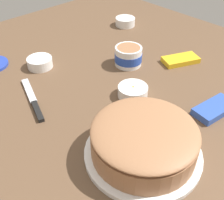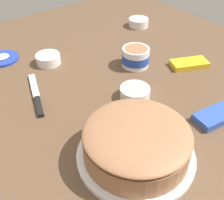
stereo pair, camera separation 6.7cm
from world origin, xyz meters
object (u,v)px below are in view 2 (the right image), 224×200
(sprinkle_bowl_green, at_px, (139,22))
(sprinkle_bowl_blue, at_px, (48,59))
(frosted_cake, at_px, (136,144))
(frosting_tub, at_px, (136,57))
(spreading_knife, at_px, (37,97))
(sprinkle_bowl_orange, at_px, (135,92))
(candy_box_lower, at_px, (217,116))
(candy_box_upper, at_px, (189,64))
(frosting_tub_lid, at_px, (2,58))

(sprinkle_bowl_green, bearing_deg, sprinkle_bowl_blue, -174.45)
(frosted_cake, xyz_separation_m, frosting_tub, (0.30, 0.34, -0.01))
(frosted_cake, distance_m, spreading_knife, 0.39)
(sprinkle_bowl_orange, xyz_separation_m, candy_box_lower, (0.12, -0.22, -0.01))
(sprinkle_bowl_blue, bearing_deg, sprinkle_bowl_green, 5.55)
(sprinkle_bowl_orange, bearing_deg, candy_box_lower, -61.07)
(frosted_cake, relative_size, candy_box_lower, 2.16)
(frosting_tub, xyz_separation_m, sprinkle_bowl_orange, (-0.13, -0.15, -0.02))
(sprinkle_bowl_blue, distance_m, candy_box_lower, 0.64)
(sprinkle_bowl_orange, relative_size, candy_box_upper, 0.70)
(frosting_tub_lid, xyz_separation_m, candy_box_lower, (0.38, -0.72, 0.01))
(sprinkle_bowl_orange, height_order, candy_box_lower, sprinkle_bowl_orange)
(sprinkle_bowl_green, relative_size, candy_box_upper, 0.68)
(sprinkle_bowl_blue, height_order, candy_box_lower, sprinkle_bowl_blue)
(frosting_tub, bearing_deg, spreading_knife, 174.72)
(frosting_tub_lid, height_order, sprinkle_bowl_blue, sprinkle_bowl_blue)
(spreading_knife, distance_m, sprinkle_bowl_orange, 0.32)
(candy_box_lower, height_order, candy_box_upper, candy_box_lower)
(candy_box_upper, bearing_deg, frosting_tub, 165.09)
(frosting_tub, relative_size, sprinkle_bowl_green, 1.11)
(frosting_tub, bearing_deg, sprinkle_bowl_green, 46.29)
(frosting_tub, relative_size, frosting_tub_lid, 0.82)
(frosted_cake, relative_size, sprinkle_bowl_green, 3.23)
(frosting_tub, height_order, sprinkle_bowl_green, frosting_tub)
(sprinkle_bowl_orange, xyz_separation_m, candy_box_upper, (0.29, 0.02, -0.01))
(sprinkle_bowl_green, height_order, sprinkle_bowl_orange, same)
(frosted_cake, xyz_separation_m, sprinkle_bowl_orange, (0.16, 0.19, -0.03))
(sprinkle_bowl_green, distance_m, sprinkle_bowl_orange, 0.56)
(candy_box_upper, bearing_deg, sprinkle_bowl_green, 100.73)
(frosting_tub, height_order, spreading_knife, frosting_tub)
(sprinkle_bowl_orange, bearing_deg, frosting_tub_lid, 116.79)
(frosted_cake, distance_m, frosting_tub, 0.45)
(frosted_cake, bearing_deg, spreading_knife, 103.95)
(frosted_cake, relative_size, sprinkle_bowl_blue, 3.22)
(sprinkle_bowl_blue, bearing_deg, candy_box_upper, -39.64)
(candy_box_lower, bearing_deg, frosting_tub, 96.47)
(candy_box_upper, bearing_deg, sprinkle_bowl_orange, -151.68)
(spreading_knife, height_order, candy_box_lower, candy_box_lower)
(spreading_knife, xyz_separation_m, sprinkle_bowl_green, (0.64, 0.23, 0.01))
(frosting_tub_lid, distance_m, sprinkle_bowl_orange, 0.56)
(spreading_knife, distance_m, sprinkle_bowl_blue, 0.22)
(frosted_cake, distance_m, candy_box_upper, 0.50)
(sprinkle_bowl_green, bearing_deg, frosting_tub, -133.71)
(candy_box_lower, bearing_deg, candy_box_upper, 63.54)
(sprinkle_bowl_orange, bearing_deg, spreading_knife, 143.86)
(frosting_tub_lid, relative_size, candy_box_upper, 0.92)
(candy_box_lower, relative_size, candy_box_upper, 1.01)
(candy_box_lower, bearing_deg, sprinkle_bowl_orange, 126.95)
(sprinkle_bowl_green, bearing_deg, frosting_tub_lid, 172.27)
(sprinkle_bowl_orange, height_order, candy_box_upper, sprinkle_bowl_orange)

